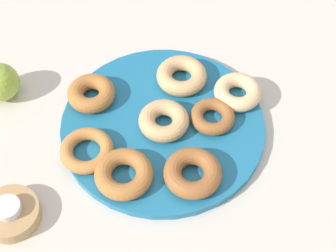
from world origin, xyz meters
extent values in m
plane|color=beige|center=(0.00, 0.00, 0.00)|extent=(2.40, 2.40, 0.00)
cylinder|color=#1E6B93|center=(0.00, 0.00, 0.01)|extent=(0.36, 0.36, 0.01)
torus|color=#AD6B33|center=(0.09, 0.09, 0.03)|extent=(0.12, 0.12, 0.03)
torus|color=#EABC84|center=(-0.15, -0.02, 0.03)|extent=(0.12, 0.12, 0.03)
torus|color=#AD6B33|center=(0.11, -0.09, 0.03)|extent=(0.10, 0.10, 0.03)
torus|color=#995B2D|center=(-0.01, 0.12, 0.03)|extent=(0.11, 0.11, 0.03)
torus|color=tan|center=(0.00, 0.01, 0.03)|extent=(0.10, 0.10, 0.03)
torus|color=#BC7A3D|center=(0.14, 0.02, 0.03)|extent=(0.13, 0.13, 0.02)
torus|color=#995B2D|center=(-0.08, 0.02, 0.03)|extent=(0.09, 0.09, 0.02)
torus|color=tan|center=(-0.06, -0.08, 0.03)|extent=(0.13, 0.13, 0.03)
cylinder|color=tan|center=(0.28, 0.09, 0.01)|extent=(0.09, 0.09, 0.02)
cylinder|color=silver|center=(0.28, 0.09, 0.03)|extent=(0.04, 0.04, 0.01)
sphere|color=#93AD38|center=(0.26, -0.16, 0.04)|extent=(0.07, 0.07, 0.07)
camera|label=1|loc=(0.15, 0.51, 0.73)|focal=54.42mm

